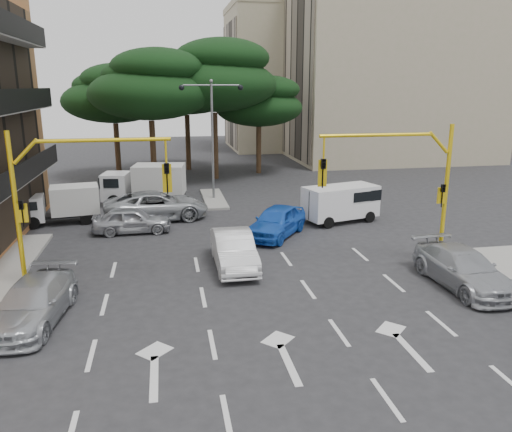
{
  "coord_description": "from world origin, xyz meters",
  "views": [
    {
      "loc": [
        -3.15,
        -17.04,
        7.55
      ],
      "look_at": [
        0.94,
        5.21,
        1.6
      ],
      "focal_mm": 35.0,
      "sensor_mm": 36.0,
      "label": 1
    }
  ],
  "objects_px": {
    "street_lamp_center": "(212,119)",
    "car_blue_compact": "(276,221)",
    "car_silver_cross_a": "(156,206)",
    "van_white": "(340,204)",
    "signal_mast_left": "(66,188)",
    "car_silver_wagon": "(33,303)",
    "box_truck_b": "(145,185)",
    "car_silver_cross_b": "(132,220)",
    "car_white_hatch": "(234,250)",
    "box_truck_a": "(61,205)",
    "car_silver_parked": "(463,269)",
    "signal_mast_right": "(408,176)"
  },
  "relations": [
    {
      "from": "street_lamp_center",
      "to": "car_blue_compact",
      "type": "height_order",
      "value": "street_lamp_center"
    },
    {
      "from": "car_silver_cross_a",
      "to": "van_white",
      "type": "height_order",
      "value": "van_white"
    },
    {
      "from": "signal_mast_left",
      "to": "street_lamp_center",
      "type": "relative_size",
      "value": 0.77
    },
    {
      "from": "car_silver_wagon",
      "to": "van_white",
      "type": "distance_m",
      "value": 17.4
    },
    {
      "from": "car_blue_compact",
      "to": "box_truck_b",
      "type": "bearing_deg",
      "value": 164.75
    },
    {
      "from": "car_silver_cross_a",
      "to": "signal_mast_left",
      "type": "bearing_deg",
      "value": 155.7
    },
    {
      "from": "signal_mast_left",
      "to": "car_silver_cross_b",
      "type": "bearing_deg",
      "value": 75.56
    },
    {
      "from": "car_silver_cross_b",
      "to": "box_truck_b",
      "type": "bearing_deg",
      "value": -4.99
    },
    {
      "from": "signal_mast_left",
      "to": "car_white_hatch",
      "type": "bearing_deg",
      "value": 8.66
    },
    {
      "from": "car_silver_cross_a",
      "to": "car_silver_cross_b",
      "type": "height_order",
      "value": "car_silver_cross_a"
    },
    {
      "from": "car_white_hatch",
      "to": "box_truck_a",
      "type": "xyz_separation_m",
      "value": [
        -8.56,
        8.67,
        0.29
      ]
    },
    {
      "from": "box_truck_a",
      "to": "street_lamp_center",
      "type": "bearing_deg",
      "value": -73.54
    },
    {
      "from": "car_silver_wagon",
      "to": "car_blue_compact",
      "type": "bearing_deg",
      "value": 46.51
    },
    {
      "from": "car_silver_cross_b",
      "to": "box_truck_b",
      "type": "relative_size",
      "value": 0.76
    },
    {
      "from": "signal_mast_left",
      "to": "car_silver_parked",
      "type": "relative_size",
      "value": 1.21
    },
    {
      "from": "car_silver_wagon",
      "to": "box_truck_b",
      "type": "relative_size",
      "value": 0.89
    },
    {
      "from": "signal_mast_left",
      "to": "van_white",
      "type": "bearing_deg",
      "value": 28.19
    },
    {
      "from": "car_silver_cross_a",
      "to": "box_truck_b",
      "type": "xyz_separation_m",
      "value": [
        -0.75,
        4.0,
        0.48
      ]
    },
    {
      "from": "car_blue_compact",
      "to": "car_silver_cross_b",
      "type": "relative_size",
      "value": 1.14
    },
    {
      "from": "street_lamp_center",
      "to": "car_white_hatch",
      "type": "xyz_separation_m",
      "value": [
        -0.44,
        -13.04,
        -4.67
      ]
    },
    {
      "from": "car_blue_compact",
      "to": "car_silver_parked",
      "type": "bearing_deg",
      "value": -18.38
    },
    {
      "from": "car_blue_compact",
      "to": "box_truck_a",
      "type": "relative_size",
      "value": 1.08
    },
    {
      "from": "car_silver_cross_b",
      "to": "box_truck_a",
      "type": "height_order",
      "value": "box_truck_a"
    },
    {
      "from": "signal_mast_right",
      "to": "van_white",
      "type": "relative_size",
      "value": 1.43
    },
    {
      "from": "street_lamp_center",
      "to": "van_white",
      "type": "xyz_separation_m",
      "value": [
        6.54,
        -6.86,
        -4.38
      ]
    },
    {
      "from": "car_silver_parked",
      "to": "car_silver_cross_a",
      "type": "bearing_deg",
      "value": 131.4
    },
    {
      "from": "signal_mast_left",
      "to": "box_truck_a",
      "type": "height_order",
      "value": "signal_mast_left"
    },
    {
      "from": "car_silver_cross_a",
      "to": "car_silver_cross_b",
      "type": "xyz_separation_m",
      "value": [
        -1.25,
        -2.5,
        -0.13
      ]
    },
    {
      "from": "car_silver_cross_b",
      "to": "signal_mast_right",
      "type": "bearing_deg",
      "value": -121.29
    },
    {
      "from": "car_silver_cross_a",
      "to": "box_truck_a",
      "type": "height_order",
      "value": "box_truck_a"
    },
    {
      "from": "street_lamp_center",
      "to": "car_silver_wagon",
      "type": "relative_size",
      "value": 1.65
    },
    {
      "from": "car_silver_cross_a",
      "to": "car_silver_parked",
      "type": "distance_m",
      "value": 16.95
    },
    {
      "from": "signal_mast_right",
      "to": "box_truck_a",
      "type": "bearing_deg",
      "value": 148.63
    },
    {
      "from": "street_lamp_center",
      "to": "car_silver_cross_a",
      "type": "bearing_deg",
      "value": -129.8
    },
    {
      "from": "street_lamp_center",
      "to": "car_silver_cross_a",
      "type": "height_order",
      "value": "street_lamp_center"
    },
    {
      "from": "street_lamp_center",
      "to": "van_white",
      "type": "height_order",
      "value": "street_lamp_center"
    },
    {
      "from": "car_silver_parked",
      "to": "box_truck_b",
      "type": "height_order",
      "value": "box_truck_b"
    },
    {
      "from": "car_white_hatch",
      "to": "car_silver_cross_b",
      "type": "relative_size",
      "value": 1.14
    },
    {
      "from": "car_silver_wagon",
      "to": "car_silver_cross_b",
      "type": "height_order",
      "value": "car_silver_cross_b"
    },
    {
      "from": "car_white_hatch",
      "to": "car_silver_cross_b",
      "type": "distance_m",
      "value": 7.57
    },
    {
      "from": "signal_mast_right",
      "to": "street_lamp_center",
      "type": "distance_m",
      "value": 15.65
    },
    {
      "from": "signal_mast_left",
      "to": "street_lamp_center",
      "type": "xyz_separation_m",
      "value": [
        6.8,
        14.01,
        1.54
      ]
    },
    {
      "from": "street_lamp_center",
      "to": "car_silver_cross_b",
      "type": "xyz_separation_m",
      "value": [
        -5.0,
        -7.0,
        -4.74
      ]
    },
    {
      "from": "signal_mast_right",
      "to": "car_blue_compact",
      "type": "bearing_deg",
      "value": 131.6
    },
    {
      "from": "van_white",
      "to": "car_silver_cross_a",
      "type": "bearing_deg",
      "value": -118.38
    },
    {
      "from": "car_silver_cross_b",
      "to": "car_silver_parked",
      "type": "distance_m",
      "value": 16.21
    },
    {
      "from": "signal_mast_left",
      "to": "box_truck_a",
      "type": "bearing_deg",
      "value": 102.84
    },
    {
      "from": "street_lamp_center",
      "to": "signal_mast_left",
      "type": "bearing_deg",
      "value": -115.91
    },
    {
      "from": "car_silver_cross_b",
      "to": "signal_mast_left",
      "type": "bearing_deg",
      "value": 164.97
    },
    {
      "from": "car_silver_cross_a",
      "to": "van_white",
      "type": "relative_size",
      "value": 1.41
    }
  ]
}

